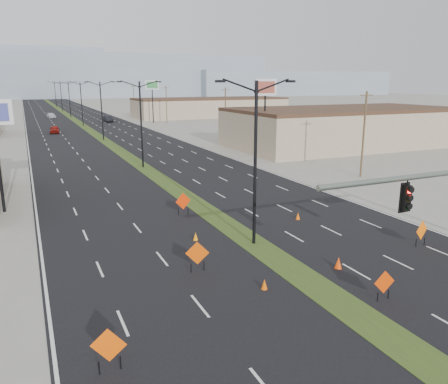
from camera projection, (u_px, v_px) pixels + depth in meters
name	position (u px, v px, depth m)	size (l,w,h in m)	color
ground	(400.00, 345.00, 16.94)	(600.00, 600.00, 0.00)	gray
road_surface	(81.00, 124.00, 105.23)	(25.00, 400.00, 0.02)	black
median_strip	(81.00, 124.00, 105.23)	(2.00, 400.00, 0.04)	#234117
building_se_near	(344.00, 128.00, 69.63)	(36.00, 18.00, 5.50)	tan
building_se_far	(210.00, 108.00, 128.69)	(44.00, 16.00, 5.00)	tan
mesa_center	(104.00, 76.00, 294.42)	(220.00, 50.00, 28.00)	gray
mesa_east	(289.00, 83.00, 342.95)	(160.00, 50.00, 18.00)	gray
streetlight_0	(255.00, 159.00, 26.21)	(5.15, 0.24, 10.02)	black
streetlight_1	(141.00, 122.00, 50.93)	(5.15, 0.24, 10.02)	black
streetlight_2	(102.00, 109.00, 75.66)	(5.15, 0.24, 10.02)	black
streetlight_3	(81.00, 102.00, 100.38)	(5.15, 0.24, 10.02)	black
streetlight_4	(69.00, 98.00, 125.10)	(5.15, 0.24, 10.02)	black
streetlight_5	(61.00, 96.00, 149.82)	(5.15, 0.24, 10.02)	black
streetlight_6	(55.00, 94.00, 174.54)	(5.15, 0.24, 10.02)	black
utility_pole_0	(364.00, 133.00, 45.89)	(1.60, 0.20, 9.00)	#4C3823
utility_pole_1	(225.00, 113.00, 76.79)	(1.60, 0.20, 9.00)	#4C3823
utility_pole_2	(166.00, 104.00, 107.69)	(1.60, 0.20, 9.00)	#4C3823
utility_pole_3	(134.00, 99.00, 138.59)	(1.60, 0.20, 9.00)	#4C3823
car_left	(55.00, 129.00, 86.95)	(1.78, 4.41, 1.50)	maroon
car_mid	(108.00, 119.00, 111.60)	(1.73, 4.96, 1.64)	black
car_far	(51.00, 116.00, 123.99)	(1.87, 4.60, 1.33)	silver
construction_sign_0	(109.00, 347.00, 15.12)	(1.20, 0.48, 1.69)	#E64D04
construction_sign_1	(197.00, 254.00, 23.26)	(1.21, 0.47, 1.69)	#D94704
construction_sign_2	(183.00, 202.00, 33.29)	(1.29, 0.30, 1.74)	red
construction_sign_3	(384.00, 283.00, 20.18)	(1.11, 0.13, 1.48)	#DD3904
construction_sign_4	(422.00, 231.00, 26.93)	(1.20, 0.34, 1.64)	#FF6405
cone_0	(338.00, 263.00, 23.78)	(0.40, 0.40, 0.67)	#F74205
cone_1	(264.00, 284.00, 21.40)	(0.32, 0.32, 0.54)	#E35504
cone_2	(298.00, 216.00, 32.33)	(0.32, 0.32, 0.54)	#FF5C05
cone_3	(196.00, 236.00, 28.04)	(0.32, 0.32, 0.54)	orange
pole_sign_east_near	(265.00, 93.00, 60.08)	(3.38, 0.42, 10.36)	black
pole_sign_east_far	(152.00, 88.00, 107.98)	(3.32, 1.40, 10.37)	black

